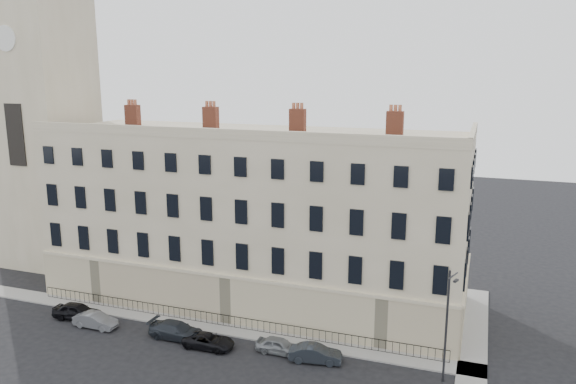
{
  "coord_description": "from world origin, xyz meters",
  "views": [
    {
      "loc": [
        12.82,
        -32.06,
        20.14
      ],
      "look_at": [
        -2.13,
        10.0,
        10.4
      ],
      "focal_mm": 35.0,
      "sensor_mm": 36.0,
      "label": 1
    }
  ],
  "objects_px": {
    "car_b": "(96,320)",
    "car_f": "(315,354)",
    "car_c": "(177,330)",
    "car_a": "(77,311)",
    "car_d": "(209,341)",
    "car_e": "(279,346)",
    "streetlamp": "(447,322)"
  },
  "relations": [
    {
      "from": "car_b",
      "to": "car_f",
      "type": "relative_size",
      "value": 0.98
    },
    {
      "from": "car_c",
      "to": "car_f",
      "type": "xyz_separation_m",
      "value": [
        11.02,
        0.18,
        -0.04
      ]
    },
    {
      "from": "car_e",
      "to": "car_f",
      "type": "height_order",
      "value": "car_f"
    },
    {
      "from": "car_d",
      "to": "car_a",
      "type": "bearing_deg",
      "value": 85.07
    },
    {
      "from": "car_c",
      "to": "car_a",
      "type": "bearing_deg",
      "value": 89.38
    },
    {
      "from": "car_b",
      "to": "car_f",
      "type": "height_order",
      "value": "car_f"
    },
    {
      "from": "car_f",
      "to": "streetlamp",
      "type": "xyz_separation_m",
      "value": [
        8.72,
        0.26,
        3.67
      ]
    },
    {
      "from": "car_a",
      "to": "streetlamp",
      "type": "relative_size",
      "value": 0.52
    },
    {
      "from": "car_d",
      "to": "car_e",
      "type": "height_order",
      "value": "car_e"
    },
    {
      "from": "car_a",
      "to": "car_f",
      "type": "xyz_separation_m",
      "value": [
        20.55,
        -0.08,
        -0.07
      ]
    },
    {
      "from": "car_b",
      "to": "car_e",
      "type": "bearing_deg",
      "value": -86.25
    },
    {
      "from": "car_a",
      "to": "car_b",
      "type": "distance_m",
      "value": 2.58
    },
    {
      "from": "car_b",
      "to": "streetlamp",
      "type": "relative_size",
      "value": 0.47
    },
    {
      "from": "car_a",
      "to": "car_f",
      "type": "bearing_deg",
      "value": -96.33
    },
    {
      "from": "car_b",
      "to": "car_e",
      "type": "relative_size",
      "value": 1.06
    },
    {
      "from": "car_b",
      "to": "car_e",
      "type": "height_order",
      "value": "car_b"
    },
    {
      "from": "car_a",
      "to": "car_d",
      "type": "distance_m",
      "value": 12.55
    },
    {
      "from": "car_d",
      "to": "streetlamp",
      "type": "bearing_deg",
      "value": -88.13
    },
    {
      "from": "car_b",
      "to": "car_d",
      "type": "distance_m",
      "value": 10.08
    },
    {
      "from": "car_d",
      "to": "streetlamp",
      "type": "distance_m",
      "value": 17.18
    },
    {
      "from": "car_a",
      "to": "streetlamp",
      "type": "xyz_separation_m",
      "value": [
        29.27,
        0.18,
        3.6
      ]
    },
    {
      "from": "car_b",
      "to": "car_d",
      "type": "bearing_deg",
      "value": -89.92
    },
    {
      "from": "car_b",
      "to": "car_c",
      "type": "relative_size",
      "value": 0.81
    },
    {
      "from": "car_f",
      "to": "car_c",
      "type": "bearing_deg",
      "value": 81.66
    },
    {
      "from": "car_c",
      "to": "car_e",
      "type": "bearing_deg",
      "value": -85.65
    },
    {
      "from": "car_d",
      "to": "streetlamp",
      "type": "xyz_separation_m",
      "value": [
        16.74,
        0.95,
        3.75
      ]
    },
    {
      "from": "car_a",
      "to": "car_f",
      "type": "distance_m",
      "value": 20.55
    },
    {
      "from": "car_e",
      "to": "car_f",
      "type": "xyz_separation_m",
      "value": [
        2.84,
        -0.3,
        0.03
      ]
    },
    {
      "from": "car_e",
      "to": "car_f",
      "type": "distance_m",
      "value": 2.86
    },
    {
      "from": "car_a",
      "to": "car_b",
      "type": "xyz_separation_m",
      "value": [
        2.45,
        -0.79,
        -0.09
      ]
    },
    {
      "from": "car_c",
      "to": "car_e",
      "type": "height_order",
      "value": "car_c"
    },
    {
      "from": "car_b",
      "to": "car_c",
      "type": "bearing_deg",
      "value": -85.79
    }
  ]
}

